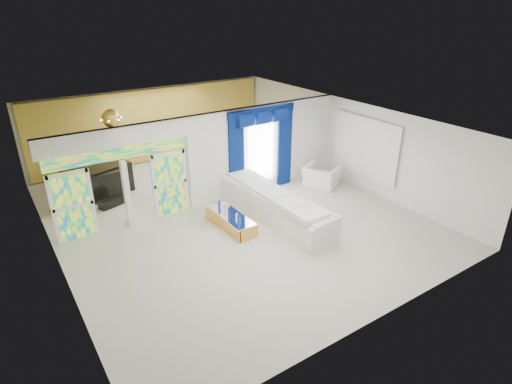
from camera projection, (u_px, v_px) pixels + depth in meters
floor at (227, 213)px, 13.33m from camera, size 12.00×12.00×0.00m
dividing_wall at (265, 147)px, 14.55m from camera, size 5.70×0.18×3.00m
dividing_header at (116, 137)px, 11.52m from camera, size 4.30×0.18×0.55m
stained_panel_left at (73, 206)px, 11.51m from camera, size 0.95×0.04×2.00m
stained_panel_right at (170, 183)px, 12.95m from camera, size 0.95×0.04×2.00m
stained_transom at (119, 153)px, 11.71m from camera, size 4.00×0.05×0.35m
window_pane at (261, 151)px, 14.37m from camera, size 1.00×0.02×2.30m
blue_drape_left at (236, 158)px, 13.86m from camera, size 0.55×0.10×2.80m
blue_drape_right at (285, 147)px, 14.87m from camera, size 0.55×0.10×2.80m
blue_pelmet at (262, 112)px, 13.78m from camera, size 2.60×0.12×0.25m
wall_mirror at (365, 147)px, 14.43m from camera, size 0.04×2.70×1.90m
gold_curtains at (154, 125)px, 17.17m from camera, size 9.70×0.12×2.90m
white_sofa at (274, 207)px, 12.73m from camera, size 1.30×4.48×0.84m
coffee_table at (231, 222)px, 12.37m from camera, size 0.75×1.87×0.41m
console_table at (258, 191)px, 14.37m from camera, size 1.14×0.36×0.38m
table_lamp at (251, 180)px, 14.02m from camera, size 0.36×0.36×0.58m
armchair at (321, 176)px, 15.10m from camera, size 1.41×1.48×0.76m
grand_piano at (97, 176)px, 14.76m from camera, size 2.14×2.46×1.05m
piano_bench at (112, 202)px, 13.71m from camera, size 0.89×0.56×0.28m
tv_console at (59, 201)px, 13.26m from camera, size 0.59×0.56×0.73m
chandelier at (111, 118)px, 13.64m from camera, size 0.60×0.60×0.60m
decanters at (230, 213)px, 12.22m from camera, size 0.20×1.25×0.24m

